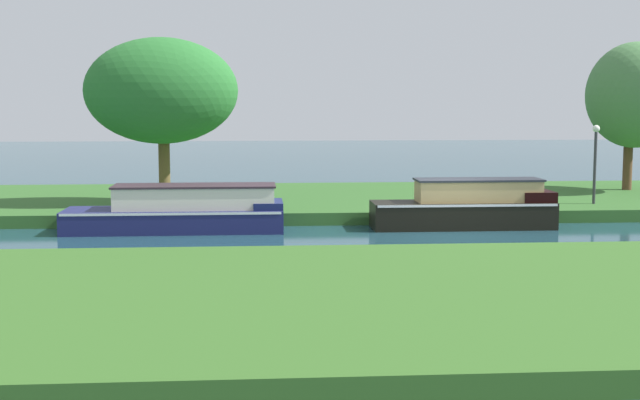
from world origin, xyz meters
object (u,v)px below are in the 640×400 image
object	(u,v)px
willow_tree_left	(161,91)
mooring_post_near	(256,198)
navy_barge	(183,211)
lamp_post	(595,154)
black_narrowboat	(469,207)
willow_tree_centre	(635,95)

from	to	relation	value
willow_tree_left	mooring_post_near	bearing A→B (deg)	-35.27
navy_barge	lamp_post	size ratio (longest dim) A/B	2.43
navy_barge	willow_tree_left	size ratio (longest dim) A/B	1.16
navy_barge	lamp_post	xyz separation A→B (m)	(13.57, 2.55, 1.49)
black_narrowboat	mooring_post_near	world-z (taller)	black_narrowboat
black_narrowboat	lamp_post	world-z (taller)	lamp_post
black_narrowboat	willow_tree_left	distance (m)	10.94
navy_barge	lamp_post	distance (m)	13.89
willow_tree_left	lamp_post	xyz separation A→B (m)	(14.55, -1.25, -2.09)
black_narrowboat	mooring_post_near	size ratio (longest dim) A/B	6.81
willow_tree_left	willow_tree_centre	distance (m)	17.88
willow_tree_left	lamp_post	distance (m)	14.75
navy_barge	willow_tree_centre	distance (m)	18.27
navy_barge	willow_tree_centre	xyz separation A→B (m)	(16.69, 6.57, 3.47)
mooring_post_near	black_narrowboat	bearing A→B (deg)	-13.65
black_narrowboat	willow_tree_centre	bearing A→B (deg)	39.31
black_narrowboat	lamp_post	distance (m)	5.72
lamp_post	mooring_post_near	xyz separation A→B (m)	(-11.40, -0.98, -1.29)
mooring_post_near	lamp_post	bearing A→B (deg)	4.90
willow_tree_centre	mooring_post_near	xyz separation A→B (m)	(-14.52, -5.00, -3.27)
willow_tree_left	mooring_post_near	size ratio (longest dim) A/B	6.87
mooring_post_near	willow_tree_left	bearing A→B (deg)	144.73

